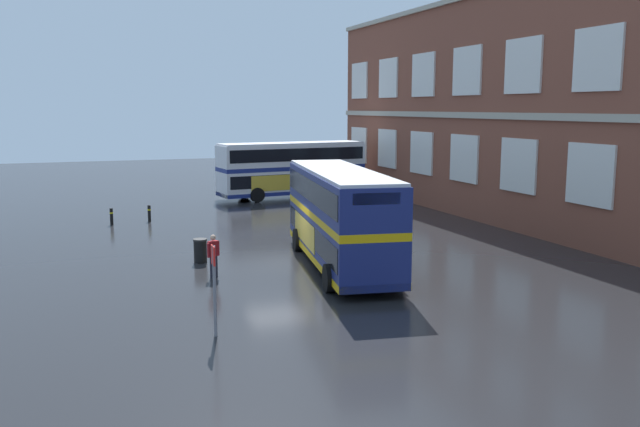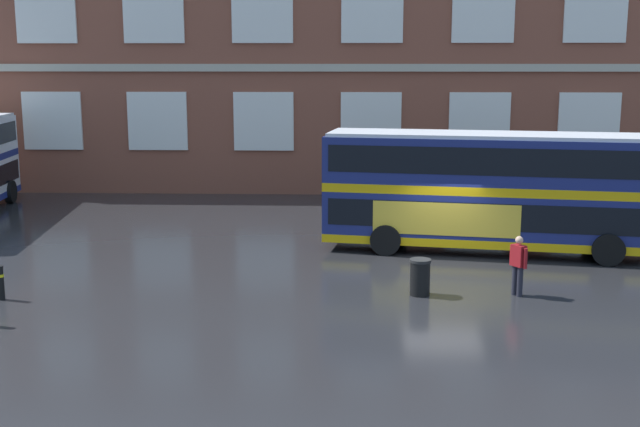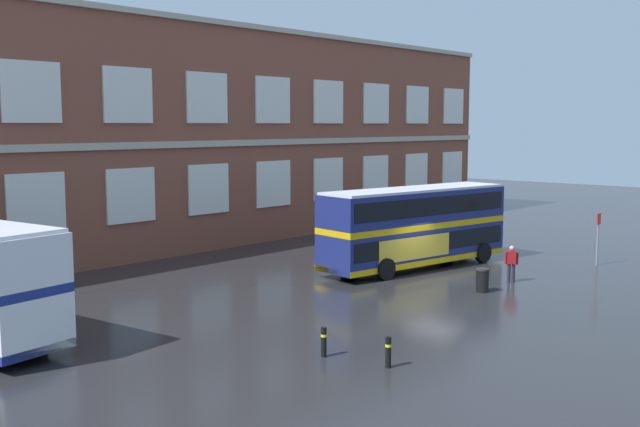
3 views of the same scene
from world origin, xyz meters
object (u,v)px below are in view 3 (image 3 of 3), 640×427
waiting_passenger (511,262)px  bus_stand_flag (598,234)px  double_decker_middle (415,226)px  safety_bollard_east (324,341)px  safety_bollard_west (388,352)px  station_litter_bin (482,280)px

waiting_passenger → bus_stand_flag: bus_stand_flag is taller
double_decker_middle → bus_stand_flag: double_decker_middle is taller
waiting_passenger → safety_bollard_east: waiting_passenger is taller
bus_stand_flag → safety_bollard_west: bus_stand_flag is taller
double_decker_middle → safety_bollard_east: size_ratio=11.86×
double_decker_middle → safety_bollard_west: bearing=-148.4°
station_litter_bin → bus_stand_flag: bearing=-7.7°
waiting_passenger → safety_bollard_east: (-14.22, -0.95, -0.44)m
safety_bollard_west → waiting_passenger: bearing=12.7°
bus_stand_flag → safety_bollard_west: size_ratio=2.84×
bus_stand_flag → station_litter_bin: bearing=172.3°
double_decker_middle → station_litter_bin: size_ratio=10.94×
station_litter_bin → safety_bollard_east: size_ratio=1.08×
waiting_passenger → double_decker_middle: bearing=90.1°
bus_stand_flag → safety_bollard_east: 21.06m
station_litter_bin → safety_bollard_east: (-11.51, -0.91, -0.03)m
safety_bollard_west → double_decker_middle: bearing=31.6°
double_decker_middle → station_litter_bin: (-2.70, -5.40, -1.63)m
safety_bollard_west → safety_bollard_east: 2.20m
station_litter_bin → safety_bollard_west: 11.45m
double_decker_middle → station_litter_bin: 6.25m
waiting_passenger → bus_stand_flag: size_ratio=0.63×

